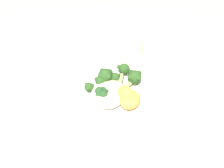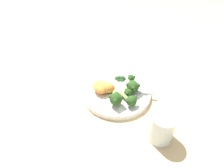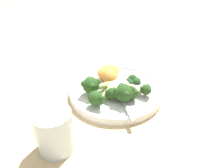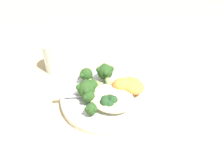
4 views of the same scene
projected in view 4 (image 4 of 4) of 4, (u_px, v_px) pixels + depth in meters
The scene contains 14 objects.
ground_plane at pixel (109, 97), 0.58m from camera, with size 4.00×4.00×0.00m, color #D6B784.
plate at pixel (110, 97), 0.56m from camera, with size 0.25×0.25×0.02m.
quinoa_mound at pixel (111, 98), 0.53m from camera, with size 0.12×0.10×0.02m, color beige.
broccoli_stalk_0 at pixel (106, 75), 0.59m from camera, with size 0.11×0.08×0.04m.
broccoli_stalk_1 at pixel (91, 78), 0.58m from camera, with size 0.13×0.04×0.04m.
broccoli_stalk_2 at pixel (98, 87), 0.56m from camera, with size 0.09×0.04×0.03m.
broccoli_stalk_3 at pixel (90, 90), 0.53m from camera, with size 0.10×0.09×0.04m.
broccoli_stalk_4 at pixel (97, 96), 0.53m from camera, with size 0.07×0.10×0.03m.
broccoli_stalk_5 at pixel (99, 104), 0.51m from camera, with size 0.03×0.12×0.03m.
sweet_potato_chunk_0 at pixel (132, 85), 0.55m from camera, with size 0.07×0.05×0.03m, color orange.
sweet_potato_chunk_1 at pixel (122, 85), 0.55m from camera, with size 0.05×0.04×0.04m, color orange.
kale_tuft at pixel (109, 101), 0.51m from camera, with size 0.04×0.04×0.03m.
spoon at pixel (85, 95), 0.55m from camera, with size 0.09×0.08×0.01m.
water_glass at pixel (56, 57), 0.65m from camera, with size 0.07×0.07×0.09m, color silver.
Camera 4 is at (-0.27, 0.34, 0.38)m, focal length 35.00 mm.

